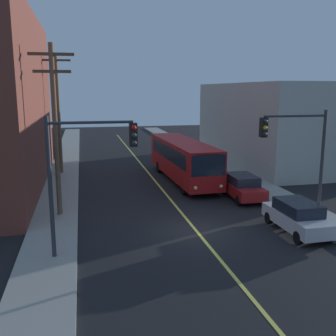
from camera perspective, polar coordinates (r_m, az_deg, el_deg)
ground_plane at (r=20.47m, az=4.17°, el=-9.17°), size 120.00×120.00×0.00m
sidewalk_left at (r=29.27m, az=-15.42°, el=-3.10°), size 2.50×90.00×0.15m
sidewalk_right at (r=31.91m, az=11.55°, el=-1.74°), size 2.50×90.00×0.15m
lane_stripe_center at (r=34.56m, az=-2.94°, el=-0.64°), size 0.16×60.00×0.01m
building_right_warehouse at (r=41.27m, az=16.75°, el=6.33°), size 12.00×19.38×7.82m
city_bus at (r=31.14m, az=2.16°, el=1.44°), size 2.93×12.22×3.20m
parked_car_silver at (r=21.09m, az=18.40°, el=-6.70°), size 1.82×4.40×1.62m
parked_car_red at (r=26.54m, az=10.78°, el=-2.65°), size 1.89×4.44×1.62m
utility_pole_near at (r=22.49m, az=-16.20°, el=6.36°), size 2.40×0.28×9.49m
utility_pole_mid at (r=34.50m, az=-15.75°, el=8.43°), size 2.40×0.28×10.03m
traffic_signal_left_corner at (r=16.61m, az=-11.75°, el=1.19°), size 3.75×0.48×6.00m
traffic_signal_right_corner at (r=21.50m, az=18.39°, el=3.12°), size 3.75×0.48×6.00m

